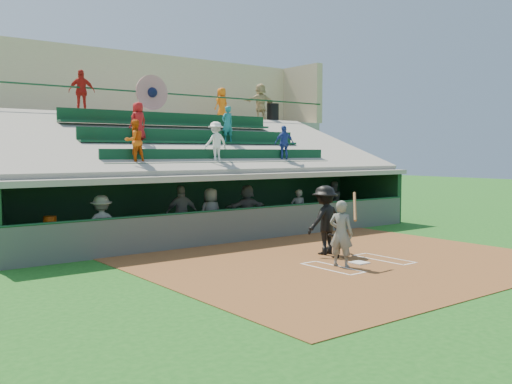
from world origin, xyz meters
TOP-DOWN VIEW (x-y plane):
  - ground at (0.00, 0.00)m, footprint 100.00×100.00m
  - dirt_slab at (0.00, 0.50)m, footprint 11.00×9.00m
  - home_plate at (0.00, 0.00)m, footprint 0.43×0.43m
  - batters_box_chalk at (0.00, 0.00)m, footprint 2.65×1.85m
  - dugout_floor at (0.00, 6.75)m, footprint 16.00×3.50m
  - concourse_slab at (0.00, 13.50)m, footprint 20.00×3.00m
  - grandstand at (-0.01, 10.51)m, footprint 20.40×10.40m
  - batter_at_plate at (-0.71, -0.01)m, footprint 0.95×0.80m
  - catcher at (0.14, 0.95)m, footprint 0.71×0.63m
  - home_umpire at (0.24, 1.57)m, footprint 1.37×0.87m
  - dugout_bench at (-0.26, 8.07)m, footprint 15.20×3.83m
  - white_table at (-6.26, 6.22)m, footprint 1.03×0.88m
  - water_cooler at (-6.29, 6.22)m, footprint 0.37×0.37m
  - dugout_player_a at (-5.00, 5.56)m, footprint 1.23×0.87m
  - dugout_player_b at (-1.94, 6.15)m, footprint 1.18×0.73m
  - dugout_player_c at (-0.94, 5.93)m, footprint 0.88×0.59m
  - dugout_player_d at (1.10, 6.59)m, footprint 1.70×0.73m
  - dugout_player_e at (2.98, 5.82)m, footprint 0.69×0.62m
  - dugout_player_f at (6.08, 7.03)m, footprint 1.02×0.91m
  - trash_bin at (7.34, 12.73)m, footprint 0.63×0.63m
  - concourse_staff_a at (-3.05, 12.09)m, footprint 1.09×0.74m
  - concourse_staff_b at (4.35, 13.05)m, footprint 0.87×0.66m
  - concourse_staff_c at (6.48, 12.68)m, footprint 1.79×0.60m

SIDE VIEW (x-z plane):
  - ground at x=0.00m, z-range 0.00..0.00m
  - dirt_slab at x=0.00m, z-range 0.00..0.02m
  - dugout_floor at x=0.00m, z-range 0.00..0.04m
  - batters_box_chalk at x=0.00m, z-range 0.02..0.03m
  - home_plate at x=0.00m, z-range 0.02..0.05m
  - dugout_bench at x=-0.26m, z-range 0.04..0.50m
  - white_table at x=-6.26m, z-range 0.04..0.81m
  - catcher at x=0.14m, z-range 0.02..1.23m
  - dugout_player_e at x=2.98m, z-range 0.04..1.61m
  - dugout_player_a at x=-5.00m, z-range 0.04..1.76m
  - batter_at_plate at x=-0.71m, z-range -0.07..1.88m
  - dugout_player_f at x=6.08m, z-range 0.04..1.77m
  - dugout_player_c at x=-0.94m, z-range 0.04..1.80m
  - dugout_player_d at x=1.10m, z-range 0.04..1.82m
  - dugout_player_b at x=-1.94m, z-range 0.04..1.91m
  - water_cooler at x=-6.29m, z-range 0.81..1.18m
  - home_umpire at x=0.24m, z-range 0.02..2.05m
  - grandstand at x=-0.01m, z-range -1.64..6.16m
  - concourse_slab at x=0.00m, z-range 0.00..4.60m
  - trash_bin at x=7.34m, z-range 4.60..5.55m
  - concourse_staff_b at x=4.35m, z-range 4.60..6.21m
  - concourse_staff_a at x=-3.05m, z-range 4.60..6.33m
  - concourse_staff_c at x=6.48m, z-range 4.60..6.52m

